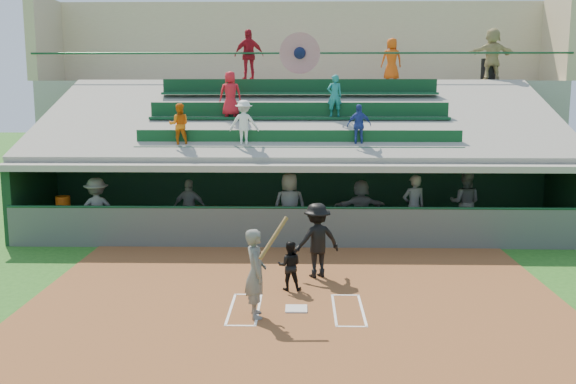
{
  "coord_description": "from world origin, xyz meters",
  "views": [
    {
      "loc": [
        0.11,
        -12.12,
        4.36
      ],
      "look_at": [
        -0.24,
        3.5,
        1.8
      ],
      "focal_mm": 40.0,
      "sensor_mm": 36.0,
      "label": 1
    }
  ],
  "objects_px": {
    "home_plate": "(296,309)",
    "catcher": "(289,266)",
    "white_table": "(62,224)",
    "trash_bin": "(488,70)",
    "water_cooler": "(63,203)",
    "batter_at_plate": "(256,273)"
  },
  "relations": [
    {
      "from": "white_table",
      "to": "home_plate",
      "type": "bearing_deg",
      "value": -23.55
    },
    {
      "from": "trash_bin",
      "to": "home_plate",
      "type": "bearing_deg",
      "value": -119.11
    },
    {
      "from": "white_table",
      "to": "water_cooler",
      "type": "distance_m",
      "value": 0.6
    },
    {
      "from": "home_plate",
      "to": "catcher",
      "type": "xyz_separation_m",
      "value": [
        -0.16,
        1.25,
        0.52
      ]
    },
    {
      "from": "white_table",
      "to": "trash_bin",
      "type": "distance_m",
      "value": 16.35
    },
    {
      "from": "trash_bin",
      "to": "water_cooler",
      "type": "bearing_deg",
      "value": -153.96
    },
    {
      "from": "home_plate",
      "to": "white_table",
      "type": "xyz_separation_m",
      "value": [
        -6.88,
        5.98,
        0.39
      ]
    },
    {
      "from": "white_table",
      "to": "batter_at_plate",
      "type": "bearing_deg",
      "value": -28.75
    },
    {
      "from": "catcher",
      "to": "water_cooler",
      "type": "bearing_deg",
      "value": -35.46
    },
    {
      "from": "catcher",
      "to": "white_table",
      "type": "xyz_separation_m",
      "value": [
        -6.72,
        4.73,
        -0.13
      ]
    },
    {
      "from": "home_plate",
      "to": "white_table",
      "type": "height_order",
      "value": "white_table"
    },
    {
      "from": "catcher",
      "to": "trash_bin",
      "type": "distance_m",
      "value": 14.5
    },
    {
      "from": "water_cooler",
      "to": "trash_bin",
      "type": "bearing_deg",
      "value": 26.04
    },
    {
      "from": "home_plate",
      "to": "trash_bin",
      "type": "height_order",
      "value": "trash_bin"
    },
    {
      "from": "catcher",
      "to": "trash_bin",
      "type": "xyz_separation_m",
      "value": [
        7.36,
        11.67,
        4.46
      ]
    },
    {
      "from": "water_cooler",
      "to": "trash_bin",
      "type": "xyz_separation_m",
      "value": [
        14.05,
        6.86,
        3.99
      ]
    },
    {
      "from": "white_table",
      "to": "trash_bin",
      "type": "relative_size",
      "value": 1.06
    },
    {
      "from": "catcher",
      "to": "white_table",
      "type": "relative_size",
      "value": 1.21
    },
    {
      "from": "white_table",
      "to": "water_cooler",
      "type": "relative_size",
      "value": 2.14
    },
    {
      "from": "batter_at_plate",
      "to": "white_table",
      "type": "height_order",
      "value": "batter_at_plate"
    },
    {
      "from": "water_cooler",
      "to": "trash_bin",
      "type": "relative_size",
      "value": 0.5
    },
    {
      "from": "batter_at_plate",
      "to": "catcher",
      "type": "distance_m",
      "value": 1.79
    }
  ]
}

